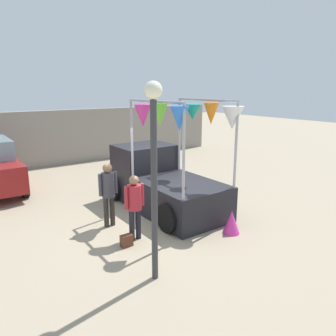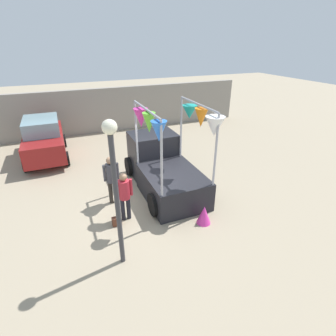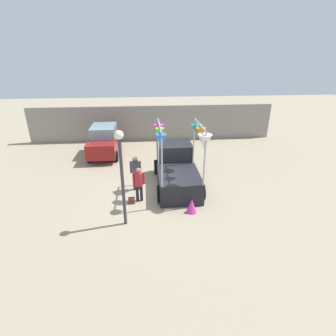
{
  "view_description": "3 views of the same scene",
  "coord_description": "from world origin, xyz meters",
  "px_view_note": "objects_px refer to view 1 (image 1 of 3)",
  "views": [
    {
      "loc": [
        -4.59,
        -7.23,
        3.63
      ],
      "look_at": [
        0.47,
        -0.13,
        1.48
      ],
      "focal_mm": 35.0,
      "sensor_mm": 36.0,
      "label": 1
    },
    {
      "loc": [
        -2.33,
        -7.51,
        5.16
      ],
      "look_at": [
        0.66,
        -0.31,
        1.3
      ],
      "focal_mm": 28.0,
      "sensor_mm": 36.0,
      "label": 2
    },
    {
      "loc": [
        -0.59,
        -11.05,
        6.09
      ],
      "look_at": [
        0.4,
        -0.03,
        1.24
      ],
      "focal_mm": 28.0,
      "sensor_mm": 36.0,
      "label": 3
    }
  ],
  "objects_px": {
    "folded_kite_bundle_magenta": "(231,222)",
    "handbag": "(127,241)",
    "vendor_truck": "(161,178)",
    "person_customer": "(134,202)",
    "person_vendor": "(108,189)",
    "street_lamp": "(154,155)"
  },
  "relations": [
    {
      "from": "vendor_truck",
      "to": "person_customer",
      "type": "bearing_deg",
      "value": -139.81
    },
    {
      "from": "folded_kite_bundle_magenta",
      "to": "street_lamp",
      "type": "bearing_deg",
      "value": -168.17
    },
    {
      "from": "handbag",
      "to": "person_customer",
      "type": "bearing_deg",
      "value": 29.74
    },
    {
      "from": "street_lamp",
      "to": "folded_kite_bundle_magenta",
      "type": "relative_size",
      "value": 6.24
    },
    {
      "from": "person_vendor",
      "to": "folded_kite_bundle_magenta",
      "type": "height_order",
      "value": "person_vendor"
    },
    {
      "from": "handbag",
      "to": "folded_kite_bundle_magenta",
      "type": "xyz_separation_m",
      "value": [
        2.52,
        -0.92,
        0.16
      ]
    },
    {
      "from": "vendor_truck",
      "to": "person_vendor",
      "type": "bearing_deg",
      "value": -166.92
    },
    {
      "from": "person_vendor",
      "to": "handbag",
      "type": "bearing_deg",
      "value": -98.34
    },
    {
      "from": "folded_kite_bundle_magenta",
      "to": "person_customer",
      "type": "bearing_deg",
      "value": 152.6
    },
    {
      "from": "vendor_truck",
      "to": "person_customer",
      "type": "relative_size",
      "value": 2.55
    },
    {
      "from": "street_lamp",
      "to": "vendor_truck",
      "type": "bearing_deg",
      "value": 53.82
    },
    {
      "from": "vendor_truck",
      "to": "handbag",
      "type": "height_order",
      "value": "vendor_truck"
    },
    {
      "from": "vendor_truck",
      "to": "handbag",
      "type": "distance_m",
      "value": 2.93
    },
    {
      "from": "person_vendor",
      "to": "street_lamp",
      "type": "height_order",
      "value": "street_lamp"
    },
    {
      "from": "person_customer",
      "to": "folded_kite_bundle_magenta",
      "type": "relative_size",
      "value": 2.7
    },
    {
      "from": "person_vendor",
      "to": "vendor_truck",
      "type": "bearing_deg",
      "value": 13.08
    },
    {
      "from": "person_vendor",
      "to": "handbag",
      "type": "height_order",
      "value": "person_vendor"
    },
    {
      "from": "folded_kite_bundle_magenta",
      "to": "handbag",
      "type": "bearing_deg",
      "value": 159.85
    },
    {
      "from": "street_lamp",
      "to": "person_customer",
      "type": "bearing_deg",
      "value": 72.67
    },
    {
      "from": "vendor_truck",
      "to": "person_vendor",
      "type": "xyz_separation_m",
      "value": [
        -2.01,
        -0.47,
        0.14
      ]
    },
    {
      "from": "person_customer",
      "to": "vendor_truck",
      "type": "bearing_deg",
      "value": 40.19
    },
    {
      "from": "vendor_truck",
      "to": "person_customer",
      "type": "distance_m",
      "value": 2.43
    }
  ]
}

